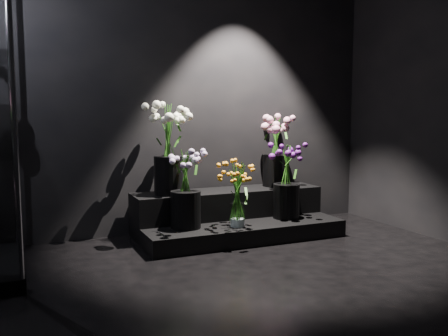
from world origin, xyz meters
TOP-DOWN VIEW (x-y plane):
  - floor at (0.00, 0.00)m, footprint 4.00×4.00m
  - wall_back at (0.00, 2.00)m, footprint 4.00×0.00m
  - display_riser at (0.42, 1.64)m, footprint 1.79×0.80m
  - bouquet_orange_bells at (0.31, 1.32)m, footprint 0.29×0.29m
  - bouquet_lilac at (-0.10, 1.46)m, footprint 0.39×0.39m
  - bouquet_purple at (0.87, 1.46)m, footprint 0.36×0.36m
  - bouquet_cream_roses at (-0.17, 1.72)m, footprint 0.46×0.46m
  - bouquet_pink_roses at (0.94, 1.79)m, footprint 0.42×0.42m

SIDE VIEW (x-z plane):
  - floor at x=0.00m, z-range 0.00..0.00m
  - display_riser at x=0.42m, z-range -0.03..0.36m
  - bouquet_orange_bells at x=0.31m, z-range 0.16..0.70m
  - bouquet_lilac at x=-0.10m, z-range 0.19..0.84m
  - bouquet_purple at x=0.87m, z-range 0.18..0.86m
  - bouquet_pink_roses at x=0.94m, z-range 0.45..1.12m
  - bouquet_cream_roses at x=-0.17m, z-range 0.46..1.24m
  - wall_back at x=0.00m, z-range -0.60..3.40m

